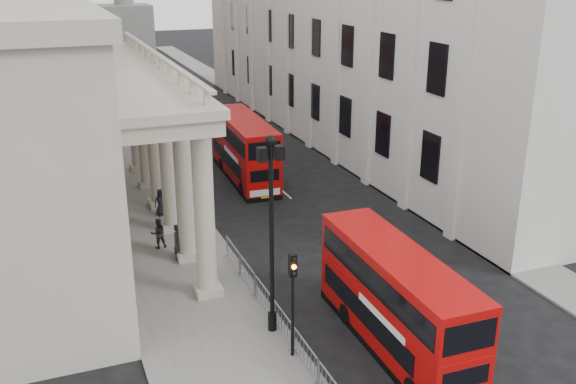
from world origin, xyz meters
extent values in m
plane|color=black|center=(0.00, 0.00, 0.00)|extent=(260.00, 260.00, 0.00)
cube|color=slate|center=(-3.00, 30.00, 0.06)|extent=(6.00, 140.00, 0.12)
cube|color=slate|center=(13.50, 30.00, 0.06)|extent=(3.00, 140.00, 0.12)
cube|color=slate|center=(-0.05, 30.00, 0.07)|extent=(0.20, 140.00, 0.14)
cube|color=#A9A18D|center=(-10.50, 18.00, 6.00)|extent=(9.00, 28.00, 12.00)
cube|color=maroon|center=(-10.50, 48.00, 11.00)|extent=(9.00, 32.00, 22.00)
cube|color=#60605E|center=(6.00, 92.00, 4.00)|extent=(8.00, 8.00, 8.00)
cylinder|color=black|center=(-0.60, 4.00, 0.52)|extent=(0.36, 0.36, 0.80)
cylinder|color=black|center=(-0.60, 4.00, 4.12)|extent=(0.18, 0.18, 8.00)
sphere|color=black|center=(-0.60, 4.00, 8.22)|extent=(0.44, 0.44, 0.44)
cube|color=black|center=(-0.25, 4.00, 7.72)|extent=(0.35, 0.35, 0.55)
cube|color=black|center=(-0.95, 4.00, 7.72)|extent=(0.35, 0.35, 0.55)
cylinder|color=black|center=(-0.60, 20.00, 0.52)|extent=(0.36, 0.36, 0.80)
cylinder|color=black|center=(-0.60, 20.00, 4.12)|extent=(0.18, 0.18, 8.00)
sphere|color=black|center=(-0.60, 20.00, 8.22)|extent=(0.44, 0.44, 0.44)
cube|color=black|center=(-0.25, 20.00, 7.72)|extent=(0.35, 0.35, 0.55)
cube|color=black|center=(-0.95, 20.00, 7.72)|extent=(0.35, 0.35, 0.55)
cylinder|color=black|center=(-0.60, 36.00, 0.52)|extent=(0.36, 0.36, 0.80)
cylinder|color=black|center=(-0.60, 36.00, 4.12)|extent=(0.18, 0.18, 8.00)
sphere|color=black|center=(-0.60, 36.00, 8.22)|extent=(0.44, 0.44, 0.44)
cube|color=black|center=(-0.25, 36.00, 7.72)|extent=(0.35, 0.35, 0.55)
cube|color=black|center=(-0.95, 36.00, 7.72)|extent=(0.35, 0.35, 0.55)
cylinder|color=black|center=(-0.50, 2.00, 1.82)|extent=(0.12, 0.12, 3.40)
cube|color=black|center=(-0.50, 2.00, 3.97)|extent=(0.28, 0.22, 0.90)
sphere|color=black|center=(-0.50, 1.87, 4.27)|extent=(0.18, 0.18, 0.18)
sphere|color=orange|center=(-0.50, 1.87, 3.97)|extent=(0.18, 0.18, 0.18)
sphere|color=black|center=(-0.50, 1.87, 3.67)|extent=(0.18, 0.18, 0.18)
cube|color=gray|center=(-0.35, 1.05, 0.67)|extent=(0.50, 2.30, 1.10)
cube|color=gray|center=(-0.35, 3.40, 0.67)|extent=(0.50, 2.30, 1.10)
cube|color=gray|center=(-0.35, 5.75, 0.67)|extent=(0.50, 2.30, 1.10)
cube|color=gray|center=(-0.35, 8.10, 0.67)|extent=(0.50, 2.30, 1.10)
cube|color=gray|center=(-0.35, 10.45, 0.67)|extent=(0.50, 2.30, 1.10)
cube|color=#B20808|center=(3.56, 1.31, 1.21)|extent=(2.41, 9.44, 1.79)
cube|color=#B20808|center=(3.56, 1.31, 3.07)|extent=(2.41, 9.44, 1.57)
cube|color=#B20808|center=(3.56, 1.31, 3.96)|extent=(2.45, 9.48, 0.22)
cube|color=black|center=(3.56, 1.31, 0.16)|extent=(2.43, 9.44, 0.31)
cube|color=black|center=(3.56, 1.31, 1.43)|extent=(2.43, 7.65, 0.90)
cube|color=black|center=(3.56, 1.31, 3.16)|extent=(2.46, 8.90, 0.98)
cylinder|color=black|center=(4.51, -1.97, 0.45)|extent=(0.30, 0.90, 0.90)
cylinder|color=black|center=(2.59, 3.53, 0.45)|extent=(0.30, 0.90, 0.90)
cylinder|color=black|center=(4.61, 3.49, 0.45)|extent=(0.30, 0.90, 0.90)
cube|color=#C00908|center=(4.46, 23.61, 1.28)|extent=(2.86, 10.09, 1.90)
cube|color=#C00908|center=(4.46, 23.61, 3.26)|extent=(2.86, 10.09, 1.66)
cube|color=#C00908|center=(4.46, 23.61, 4.21)|extent=(2.90, 10.13, 0.24)
cube|color=black|center=(4.46, 23.61, 0.17)|extent=(2.88, 10.09, 0.33)
cube|color=black|center=(4.46, 23.61, 1.52)|extent=(2.82, 8.20, 0.95)
cube|color=black|center=(4.46, 23.61, 3.35)|extent=(2.89, 9.53, 1.05)
cube|color=white|center=(4.22, 18.63, 0.62)|extent=(2.00, 0.15, 0.43)
cube|color=yellow|center=(4.22, 18.62, 0.30)|extent=(0.52, 0.06, 0.12)
cylinder|color=black|center=(3.22, 20.19, 0.48)|extent=(0.35, 0.96, 0.95)
cylinder|color=black|center=(5.37, 20.09, 0.48)|extent=(0.35, 0.96, 0.95)
cylinder|color=black|center=(3.50, 25.99, 0.48)|extent=(0.35, 0.96, 0.95)
cylinder|color=black|center=(5.65, 25.89, 0.48)|extent=(0.35, 0.96, 0.95)
imported|color=black|center=(-2.75, 12.05, 1.06)|extent=(0.82, 0.75, 1.88)
imported|color=black|center=(-3.46, 13.81, 0.96)|extent=(0.84, 0.67, 1.67)
imported|color=black|center=(-2.45, 18.42, 0.95)|extent=(0.83, 0.55, 1.66)
camera|label=1|loc=(-8.39, -17.75, 14.50)|focal=40.00mm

